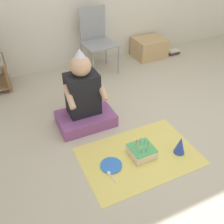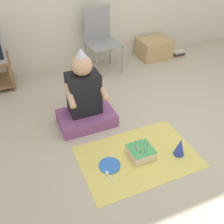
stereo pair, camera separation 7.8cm
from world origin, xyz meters
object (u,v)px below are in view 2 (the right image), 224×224
Objects in this scene: party_hat_blue at (180,147)px; paper_plate at (110,165)px; birthday_cake at (141,152)px; cardboard_box_stack at (154,48)px; person_seated at (85,100)px; folding_chair at (101,36)px; book_pile at (178,53)px.

paper_plate is (-0.69, 0.13, -0.09)m from party_hat_blue.
party_hat_blue is at bearing -20.66° from birthday_cake.
cardboard_box_stack is 0.57× the size of person_seated.
person_seated is at bearing 114.06° from birthday_cake.
person_seated reaches higher than cardboard_box_stack.
person_seated is 0.83m from birthday_cake.
party_hat_blue is at bearing -114.15° from cardboard_box_stack.
paper_plate is (-0.67, -1.92, -0.51)m from folding_chair.
party_hat_blue is at bearing -51.66° from person_seated.
party_hat_blue reaches higher than paper_plate.
birthday_cake is 0.38m from party_hat_blue.
folding_chair reaches higher than book_pile.
paper_plate is at bearing -137.86° from book_pile.
folding_chair is at bearing 70.88° from paper_plate.
birthday_cake reaches higher than paper_plate.
cardboard_box_stack is at bearing 50.28° from paper_plate.
person_seated is 4.30× the size of paper_plate.
party_hat_blue is (-0.94, -2.09, -0.05)m from cardboard_box_stack.
folding_chair reaches higher than birthday_cake.
paper_plate is (-0.01, -0.73, -0.29)m from person_seated.
cardboard_box_stack is 2.53× the size of book_pile.
cardboard_box_stack is 2.29m from party_hat_blue.
birthday_cake is (-1.29, -1.96, -0.11)m from cardboard_box_stack.
party_hat_blue is at bearing -10.42° from paper_plate.
birthday_cake reaches higher than book_pile.
folding_chair is 2.09m from paper_plate.
book_pile is at bearing -12.75° from cardboard_box_stack.
person_seated is at bearing -142.67° from cardboard_box_stack.
book_pile is 0.22× the size of person_seated.
person_seated is at bearing 128.34° from party_hat_blue.
book_pile is at bearing -2.13° from folding_chair.
folding_chair is at bearing 80.30° from birthday_cake.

